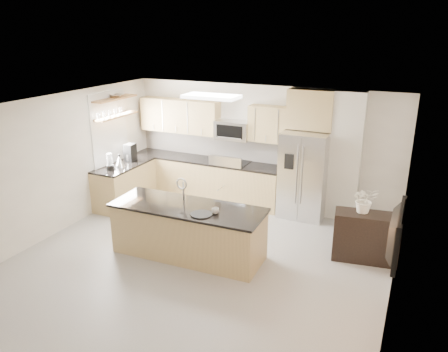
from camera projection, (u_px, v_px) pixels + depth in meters
The scene contains 27 objects.
floor at pixel (192, 269), 7.11m from camera, with size 6.50×6.50×0.00m, color #A09E98.
ceiling at pixel (187, 111), 6.27m from camera, with size 6.00×6.50×0.02m, color white.
wall_back at pixel (262, 146), 9.49m from camera, with size 6.00×0.02×2.60m, color silver.
wall_front at pixel (14, 315), 3.90m from camera, with size 6.00×0.02×2.60m, color silver.
wall_left at pixel (44, 170), 7.88m from camera, with size 0.02×6.50×2.60m, color silver.
wall_right at pixel (398, 231), 5.51m from camera, with size 0.02×6.50×2.60m, color silver.
back_counter at pixel (206, 178), 9.97m from camera, with size 3.55×0.66×1.44m.
left_counter at pixel (125, 184), 9.61m from camera, with size 0.66×1.50×0.92m.
range at pixel (230, 182), 9.71m from camera, with size 0.76×0.64×1.14m.
upper_cabinets at pixel (205, 118), 9.69m from camera, with size 3.50×0.33×0.75m.
microwave at pixel (233, 130), 9.44m from camera, with size 0.76×0.40×0.40m.
refrigerator at pixel (304, 175), 8.88m from camera, with size 0.92×0.78×1.78m.
partition_column at pixel (346, 157), 8.64m from camera, with size 0.60×0.30×2.60m, color beige.
window at pixel (109, 130), 9.35m from camera, with size 0.04×1.15×1.65m.
shelf_lower at pixel (116, 116), 9.29m from camera, with size 0.30×1.20×0.04m, color olive.
shelf_upper at pixel (114, 98), 9.17m from camera, with size 0.30×1.20×0.04m, color olive.
ceiling_fixture at pixel (211, 97), 7.82m from camera, with size 1.00×0.50×0.06m, color white.
island at pixel (188, 231), 7.43m from camera, with size 2.63×1.01×1.33m.
credenza at pixel (365, 237), 7.28m from camera, with size 1.05×0.44×0.84m, color black.
cup at pixel (215, 211), 6.99m from camera, with size 0.12×0.12×0.09m, color silver.
platter at pixel (201, 214), 6.94m from camera, with size 0.35×0.35×0.02m, color black.
blender at pixel (110, 163), 9.04m from camera, with size 0.15×0.15×0.36m.
kettle at pixel (119, 161), 9.25m from camera, with size 0.22×0.22×0.28m.
coffee_maker at pixel (130, 153), 9.67m from camera, with size 0.21×0.25×0.38m.
bowl at pixel (116, 95), 9.21m from camera, with size 0.35×0.35×0.08m, color silver.
flower_vase at pixel (366, 193), 7.11m from camera, with size 0.60×0.52×0.66m, color white.
television at pixel (389, 232), 5.36m from camera, with size 1.08×0.14×0.62m, color black.
Camera 1 is at (3.08, -5.46, 3.73)m, focal length 35.00 mm.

